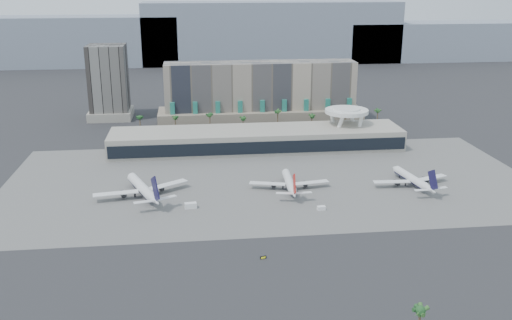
{
  "coord_description": "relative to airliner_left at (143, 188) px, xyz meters",
  "views": [
    {
      "loc": [
        -37.82,
        -209.75,
        96.26
      ],
      "look_at": [
        -8.68,
        40.0,
        15.77
      ],
      "focal_mm": 40.0,
      "sensor_mm": 36.0,
      "label": 1
    }
  ],
  "objects": [
    {
      "name": "saucer_structure",
      "position": [
        116.24,
        75.68,
        14.4
      ],
      "size": [
        26.0,
        26.0,
        21.89
      ],
      "color": "white",
      "rests_on": "ground"
    },
    {
      "name": "near_palm_b",
      "position": [
        82.71,
        -122.91,
        5.69
      ],
      "size": [
        6.0,
        6.0,
        12.59
      ],
      "color": "brown",
      "rests_on": "ground"
    },
    {
      "name": "service_vehicle_b",
      "position": [
        78.2,
        -25.67,
        -3.15
      ],
      "size": [
        3.69,
        2.36,
        1.8
      ],
      "primitive_type": "cube",
      "rotation": [
        0.0,
        0.0,
        0.11
      ],
      "color": "white",
      "rests_on": "ground"
    },
    {
      "name": "palm_row",
      "position": [
        68.24,
        104.68,
        6.44
      ],
      "size": [
        157.8,
        2.8,
        13.1
      ],
      "color": "brown",
      "rests_on": "ground"
    },
    {
      "name": "airliner_centre",
      "position": [
        68.82,
        1.37,
        -0.59
      ],
      "size": [
        38.56,
        39.74,
        13.71
      ],
      "rotation": [
        0.0,
        0.0,
        -0.05
      ],
      "color": "white",
      "rests_on": "ground"
    },
    {
      "name": "taxiway_sign",
      "position": [
        47.35,
        -67.48,
        -3.52
      ],
      "size": [
        2.35,
        0.95,
        1.07
      ],
      "rotation": [
        0.0,
        0.0,
        0.28
      ],
      "color": "black",
      "rests_on": "ground"
    },
    {
      "name": "airliner_left",
      "position": [
        0.0,
        0.0,
        0.0
      ],
      "size": [
        42.89,
        44.27,
        16.07
      ],
      "rotation": [
        0.0,
        0.0,
        0.37
      ],
      "color": "white",
      "rests_on": "ground"
    },
    {
      "name": "ground",
      "position": [
        61.24,
        -40.32,
        -4.05
      ],
      "size": [
        900.0,
        900.0,
        0.0
      ],
      "primitive_type": "plane",
      "color": "#232326",
      "rests_on": "ground"
    },
    {
      "name": "hotel",
      "position": [
        71.24,
        134.09,
        12.76
      ],
      "size": [
        140.0,
        30.0,
        42.0
      ],
      "color": "tan",
      "rests_on": "ground"
    },
    {
      "name": "mountain_ridge",
      "position": [
        89.11,
        429.68,
        25.84
      ],
      "size": [
        680.0,
        60.0,
        70.0
      ],
      "color": "gray",
      "rests_on": "ground"
    },
    {
      "name": "service_vehicle_a",
      "position": [
        21.76,
        -17.03,
        -2.79
      ],
      "size": [
        5.42,
        3.13,
        2.52
      ],
      "primitive_type": "cube",
      "rotation": [
        0.0,
        0.0,
        0.12
      ],
      "color": "white",
      "rests_on": "ground"
    },
    {
      "name": "apron_pad",
      "position": [
        61.24,
        14.68,
        -4.02
      ],
      "size": [
        260.0,
        130.0,
        0.06
      ],
      "primitive_type": "cube",
      "color": "#5B5B59",
      "rests_on": "ground"
    },
    {
      "name": "airliner_right",
      "position": [
        128.71,
        -1.1,
        -0.53
      ],
      "size": [
        38.84,
        40.27,
        13.97
      ],
      "rotation": [
        0.0,
        0.0,
        0.16
      ],
      "color": "white",
      "rests_on": "ground"
    },
    {
      "name": "office_tower",
      "position": [
        -33.76,
        159.68,
        18.89
      ],
      "size": [
        30.0,
        30.0,
        52.0
      ],
      "color": "black",
      "rests_on": "ground"
    },
    {
      "name": "terminal",
      "position": [
        61.24,
        69.52,
        2.46
      ],
      "size": [
        170.0,
        32.5,
        14.5
      ],
      "color": "#AFA99A",
      "rests_on": "ground"
    }
  ]
}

